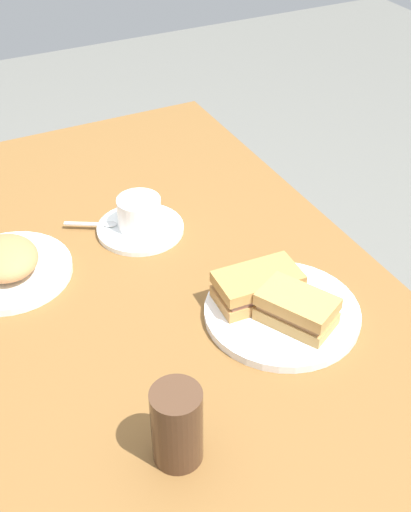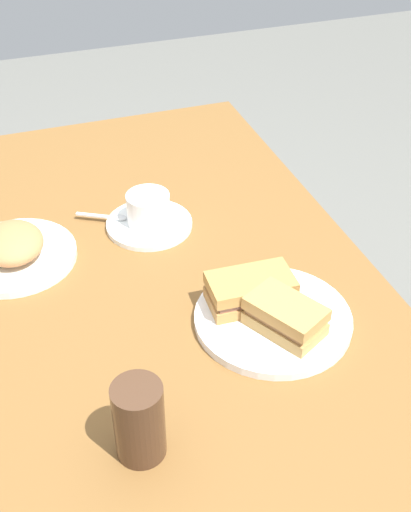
{
  "view_description": "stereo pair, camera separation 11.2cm",
  "coord_description": "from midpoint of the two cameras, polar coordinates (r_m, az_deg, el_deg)",
  "views": [
    {
      "loc": [
        -0.84,
        0.3,
        1.44
      ],
      "look_at": [
        -0.05,
        -0.1,
        0.76
      ],
      "focal_mm": 47.0,
      "sensor_mm": 36.0,
      "label": 1
    },
    {
      "loc": [
        -0.89,
        0.2,
        1.44
      ],
      "look_at": [
        -0.05,
        -0.1,
        0.76
      ],
      "focal_mm": 47.0,
      "sensor_mm": 36.0,
      "label": 2
    }
  ],
  "objects": [
    {
      "name": "ground_plane",
      "position": [
        1.7,
        -1.84,
        -20.47
      ],
      "size": [
        6.0,
        6.0,
        0.0
      ],
      "primitive_type": "plane",
      "color": "#64645E"
    },
    {
      "name": "dining_table",
      "position": [
        1.23,
        -2.39,
        -5.35
      ],
      "size": [
        1.14,
        0.75,
        0.73
      ],
      "color": "brown",
      "rests_on": "ground_plane"
    },
    {
      "name": "sandwich_plate",
      "position": [
        1.05,
        8.83,
        -5.43
      ],
      "size": [
        0.24,
        0.24,
        0.01
      ],
      "primitive_type": "cylinder",
      "color": "white",
      "rests_on": "dining_table"
    },
    {
      "name": "sandwich_front",
      "position": [
        1.01,
        10.0,
        -5.21
      ],
      "size": [
        0.13,
        0.11,
        0.05
      ],
      "color": "tan",
      "rests_on": "sandwich_plate"
    },
    {
      "name": "sandwich_back",
      "position": [
        1.04,
        6.92,
        -3.03
      ],
      "size": [
        0.08,
        0.14,
        0.05
      ],
      "color": "#B58144",
      "rests_on": "sandwich_plate"
    },
    {
      "name": "coffee_saucer",
      "position": [
        1.24,
        -2.23,
        2.63
      ],
      "size": [
        0.16,
        0.16,
        0.01
      ],
      "primitive_type": "cylinder",
      "color": "white",
      "rests_on": "dining_table"
    },
    {
      "name": "coffee_cup",
      "position": [
        1.22,
        -2.28,
        4.07
      ],
      "size": [
        0.1,
        0.08,
        0.06
      ],
      "color": "white",
      "rests_on": "coffee_saucer"
    },
    {
      "name": "spoon",
      "position": [
        1.25,
        -5.6,
        3.25
      ],
      "size": [
        0.06,
        0.09,
        0.01
      ],
      "color": "silver",
      "rests_on": "coffee_saucer"
    },
    {
      "name": "side_plate",
      "position": [
        1.19,
        -13.35,
        -0.12
      ],
      "size": [
        0.21,
        0.21,
        0.01
      ],
      "primitive_type": "cylinder",
      "color": "white",
      "rests_on": "dining_table"
    },
    {
      "name": "side_food_pile",
      "position": [
        1.17,
        -13.55,
        1.0
      ],
      "size": [
        0.13,
        0.11,
        0.04
      ],
      "primitive_type": "ellipsoid",
      "color": "#BA7645",
      "rests_on": "side_plate"
    },
    {
      "name": "drinking_glass",
      "position": [
        0.84,
        -1.77,
        -14.02
      ],
      "size": [
        0.06,
        0.06,
        0.11
      ],
      "primitive_type": "cylinder",
      "color": "#472D1C",
      "rests_on": "dining_table"
    }
  ]
}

